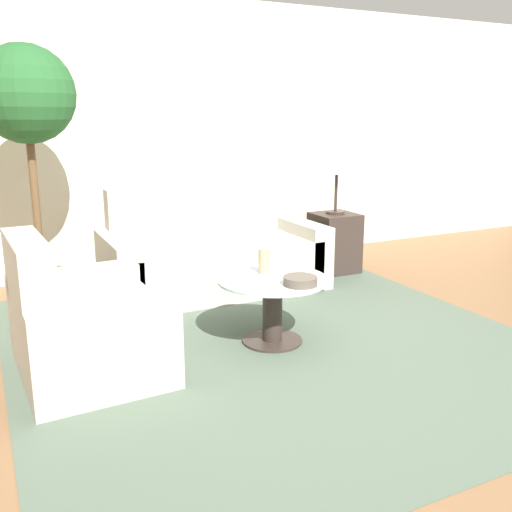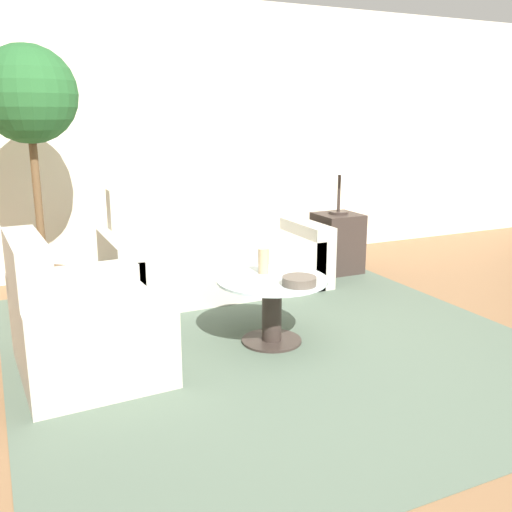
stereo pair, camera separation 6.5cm
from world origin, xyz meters
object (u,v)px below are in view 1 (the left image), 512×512
Objects in this scene: coffee_table at (272,301)px; potted_plant at (28,121)px; table_lamp at (337,163)px; armchair at (79,330)px; vase at (264,261)px; sofa_main at (212,257)px; bowl at (300,281)px.

coffee_table is 2.23m from potted_plant.
potted_plant reaches higher than table_lamp.
potted_plant is (-1.31, 1.37, 1.17)m from coffee_table.
armchair is 1.59× the size of table_lamp.
table_lamp is 1.90m from vase.
table_lamp is (1.28, -0.01, 0.78)m from sofa_main.
sofa_main is 1.34m from coffee_table.
sofa_main is 0.94× the size of potted_plant.
armchair is (-1.35, -1.28, -0.00)m from sofa_main.
vase is at bearing 89.63° from coffee_table.
bowl is at bearing -76.43° from vase.
table_lamp is 2.73m from potted_plant.
bowl is at bearing -130.11° from table_lamp.
table_lamp is at bearing -0.90° from potted_plant.
bowl is at bearing -68.53° from coffee_table.
coffee_table is (-0.10, -1.34, 0.01)m from sofa_main.
potted_plant is at bearing 178.69° from sofa_main.
sofa_main is 1.24m from vase.
coffee_table is (1.25, -0.06, 0.01)m from armchair.
potted_plant is 11.67× the size of vase.
coffee_table is 3.39× the size of bowl.
sofa_main is at bearing 85.23° from vase.
vase is 0.36m from bowl.
potted_plant is at bearing 136.65° from vase.
armchair is at bearing -154.29° from table_lamp.
vase is at bearing -43.35° from potted_plant.
sofa_main reaches higher than coffee_table.
coffee_table is at bearing -46.28° from potted_plant.
potted_plant is at bearing -0.09° from armchair.
armchair reaches higher than vase.
coffee_table is 4.32× the size of vase.
vase is (-1.39, -1.20, -0.53)m from table_lamp.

